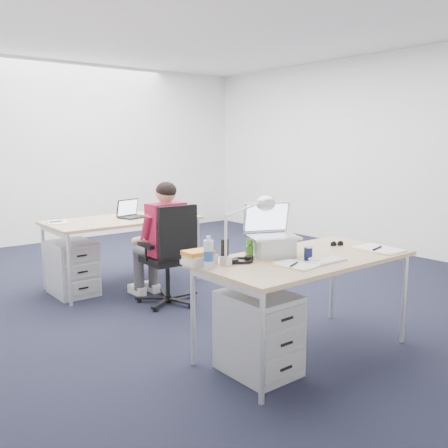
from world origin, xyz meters
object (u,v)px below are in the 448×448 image
object	(u,v)px
drawer_pedestal_near	(258,333)
desk_lamp	(242,229)
seated_person	(159,242)
silver_laptop	(274,230)
can_koozie	(308,253)
wireless_keyboard	(327,261)
book_stack	(199,257)
office_chair	(169,276)
desk_far	(123,223)
computer_mouse	(314,260)
far_cup	(152,209)
cordless_phone	(225,251)
water_bottle	(208,252)
desk_near	(305,263)
sunglasses	(337,244)
dark_laptop	(134,208)
drawer_pedestal_far	(72,268)
bear_figurine	(250,247)
headphones	(241,260)

from	to	relation	value
drawer_pedestal_near	desk_lamp	distance (m)	0.71
seated_person	silver_laptop	world-z (taller)	seated_person
can_koozie	desk_lamp	world-z (taller)	desk_lamp
wireless_keyboard	book_stack	distance (m)	0.88
office_chair	book_stack	world-z (taller)	office_chair
desk_far	seated_person	xyz separation A→B (m)	(0.02, -0.71, -0.10)
desk_far	silver_laptop	world-z (taller)	silver_laptop
computer_mouse	far_cup	size ratio (longest dim) A/B	0.76
book_stack	cordless_phone	distance (m)	0.18
drawer_pedestal_near	computer_mouse	xyz separation A→B (m)	(0.40, -0.12, 0.47)
drawer_pedestal_near	desk_far	bearing A→B (deg)	83.14
drawer_pedestal_near	water_bottle	bearing A→B (deg)	145.19
silver_laptop	desk_lamp	size ratio (longest dim) A/B	0.81
seated_person	cordless_phone	size ratio (longest dim) A/B	6.92
drawer_pedestal_near	far_cup	world-z (taller)	far_cup
desk_near	cordless_phone	distance (m)	0.63
silver_laptop	desk_near	bearing A→B (deg)	-25.02
drawer_pedestal_near	computer_mouse	distance (m)	0.63
drawer_pedestal_near	sunglasses	bearing A→B (deg)	7.60
can_koozie	dark_laptop	size ratio (longest dim) A/B	0.33
book_stack	far_cup	distance (m)	2.55
seated_person	far_cup	world-z (taller)	seated_person
wireless_keyboard	desk_near	bearing A→B (deg)	88.58
desk_far	drawer_pedestal_far	world-z (taller)	desk_far
seated_person	dark_laptop	xyz separation A→B (m)	(0.11, 0.70, 0.25)
office_chair	far_cup	bearing A→B (deg)	70.31
desk_far	office_chair	xyz separation A→B (m)	(0.03, -0.88, -0.41)
sunglasses	far_cup	size ratio (longest dim) A/B	1.02
seated_person	water_bottle	size ratio (longest dim) A/B	5.44
can_koozie	bear_figurine	world-z (taller)	bear_figurine
drawer_pedestal_near	drawer_pedestal_far	size ratio (longest dim) A/B	1.00
office_chair	bear_figurine	distance (m)	1.46
computer_mouse	water_bottle	bearing A→B (deg)	137.95
desk_lamp	desk_near	bearing A→B (deg)	-11.19
headphones	water_bottle	xyz separation A→B (m)	(-0.28, 0.00, 0.09)
wireless_keyboard	cordless_phone	world-z (taller)	cordless_phone
drawer_pedestal_near	book_stack	bearing A→B (deg)	127.78
computer_mouse	book_stack	distance (m)	0.79
drawer_pedestal_far	book_stack	xyz separation A→B (m)	(0.03, -2.19, 0.50)
computer_mouse	silver_laptop	bearing A→B (deg)	87.04
sunglasses	desk_far	bearing A→B (deg)	125.44
computer_mouse	far_cup	distance (m)	2.81
silver_laptop	far_cup	distance (m)	2.51
computer_mouse	bear_figurine	distance (m)	0.47
water_bottle	desk_lamp	world-z (taller)	desk_lamp
wireless_keyboard	water_bottle	bearing A→B (deg)	153.90
desk_far	silver_laptop	size ratio (longest dim) A/B	4.27
desk_far	book_stack	world-z (taller)	book_stack
book_stack	sunglasses	xyz separation A→B (m)	(1.22, -0.20, -0.03)
wireless_keyboard	dark_laptop	bearing A→B (deg)	91.04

